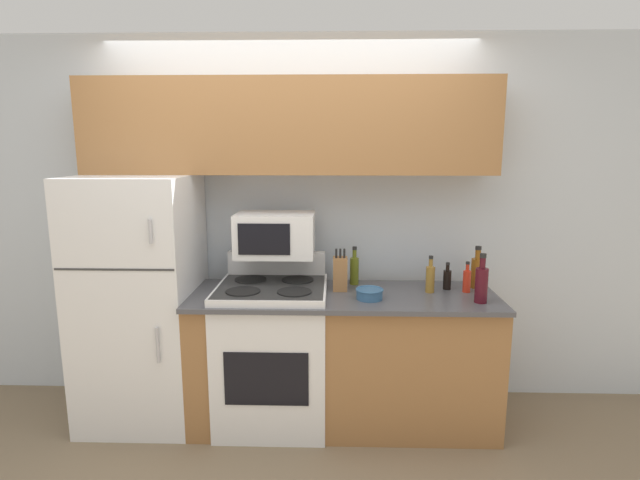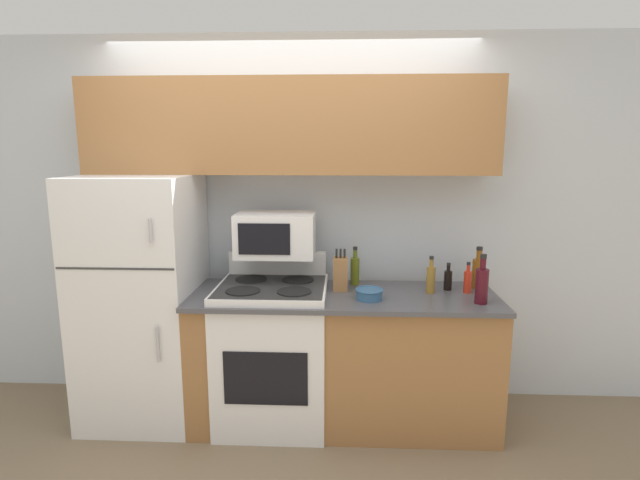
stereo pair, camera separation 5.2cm
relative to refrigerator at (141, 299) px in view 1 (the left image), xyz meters
The scene contains 15 objects.
ground_plane 1.31m from the refrigerator, 20.14° to the right, with size 12.00×12.00×0.00m, color #7F6B51.
wall_back 1.14m from the refrigerator, 21.95° to the left, with size 8.00×0.05×2.55m.
lower_cabinets 1.38m from the refrigerator, ahead, with size 1.94×0.67×0.88m.
refrigerator is the anchor object (origin of this frame).
upper_cabinets 1.49m from the refrigerator, 11.42° to the left, with size 2.66×0.34×0.61m.
stove 0.93m from the refrigerator, ahead, with size 0.70×0.65×1.09m.
microwave 0.98m from the refrigerator, ahead, with size 0.51×0.34×0.28m.
knife_block 1.32m from the refrigerator, ahead, with size 0.09×0.10×0.28m.
bowl 1.50m from the refrigerator, ahead, with size 0.17×0.17×0.07m.
bottle_olive_oil 1.43m from the refrigerator, ahead, with size 0.06×0.06×0.26m.
bottle_whiskey 2.22m from the refrigerator, ahead, with size 0.08×0.08×0.28m.
bottle_wine_red 2.17m from the refrigerator, ahead, with size 0.08×0.08×0.30m.
bottle_vinegar 1.89m from the refrigerator, ahead, with size 0.06×0.06×0.24m.
bottle_hot_sauce 2.13m from the refrigerator, ahead, with size 0.05×0.05×0.20m.
bottle_soy_sauce 2.02m from the refrigerator, ahead, with size 0.05×0.05×0.18m.
Camera 1 is at (0.30, -2.76, 1.81)m, focal length 28.00 mm.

